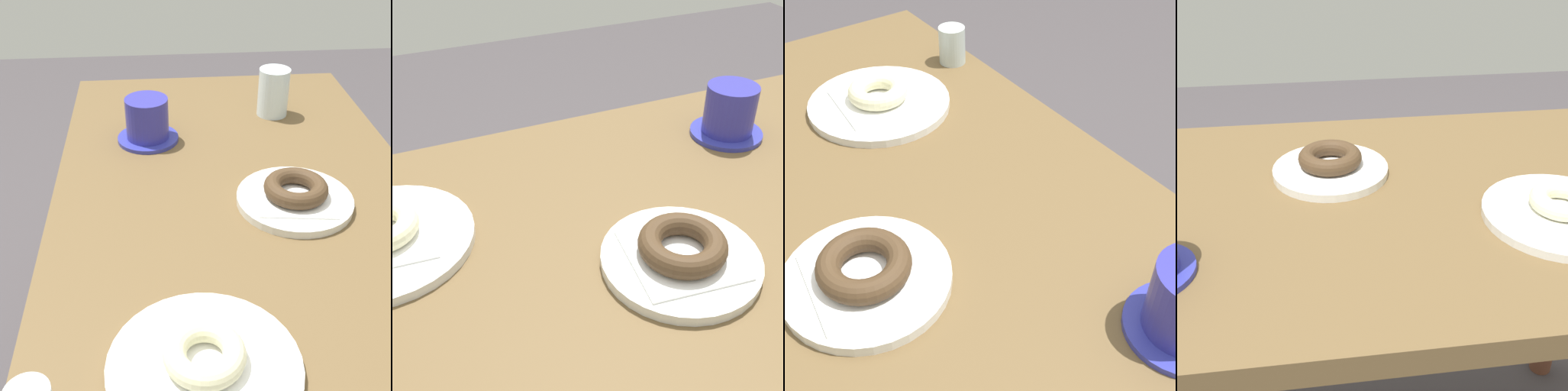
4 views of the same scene
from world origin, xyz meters
The scene contains 5 objects.
table centered at (0.00, 0.00, 0.65)m, with size 1.24×0.67×0.76m.
plate_chocolate_ring centered at (-0.03, 0.09, 0.77)m, with size 0.20×0.20×0.01m, color silver.
napkin_chocolate_ring centered at (-0.03, 0.09, 0.78)m, with size 0.13×0.13×0.00m, color white.
donut_chocolate_ring centered at (-0.03, 0.09, 0.79)m, with size 0.11×0.11×0.03m, color #432F1D.
coffee_cup centered at (-0.28, -0.16, 0.81)m, with size 0.13×0.13×0.09m.
Camera 2 is at (0.27, 0.46, 1.20)m, focal length 46.73 mm.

